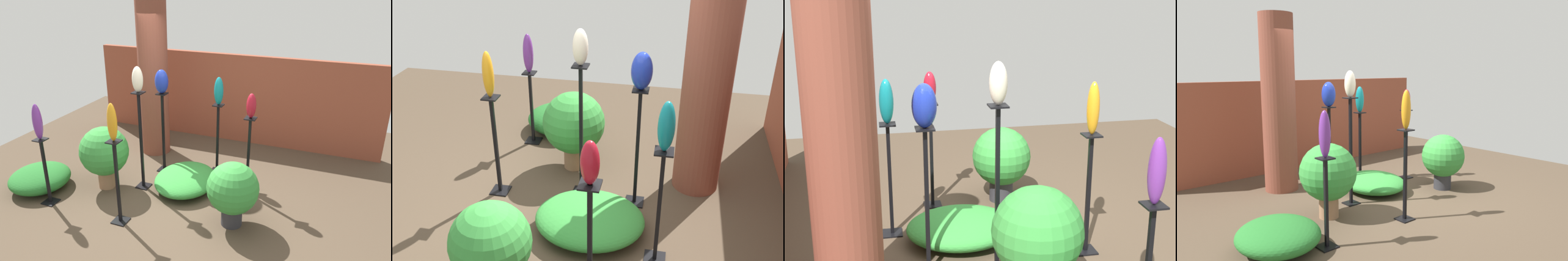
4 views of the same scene
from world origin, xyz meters
The scene contains 19 objects.
ground_plane centered at (0.00, 0.00, 0.00)m, with size 8.00×8.00×0.00m, color #4C3D2D.
brick_wall_back centered at (0.00, 2.48, 0.85)m, with size 5.60×0.12×1.71m, color brown.
brick_pillar centered at (-1.11, 1.43, 1.38)m, with size 0.52×0.52×2.76m, color brown.
pedestal_ruby centered at (0.86, 0.57, 0.56)m, with size 0.20×0.20×1.22m.
pedestal_cobalt centered at (-0.61, 0.78, 0.62)m, with size 0.20×0.20×1.35m.
pedestal_amber centered at (-0.52, -0.75, 0.54)m, with size 0.20×0.20×1.18m.
pedestal_violet centered at (-1.71, -0.73, 0.45)m, with size 0.20×0.20×1.00m.
pedestal_ivory centered at (-0.68, 0.17, 0.71)m, with size 0.20×0.20×1.53m.
pedestal_teal centered at (0.23, 1.06, 0.54)m, with size 0.20×0.20×1.18m.
art_vase_ruby centered at (0.86, 0.57, 1.39)m, with size 0.14×0.14×0.35m, color maroon.
art_vase_cobalt centered at (-0.61, 0.78, 1.54)m, with size 0.21×0.21×0.38m, color #192D9E.
art_vase_amber centered at (-0.52, -0.75, 1.42)m, with size 0.13×0.11×0.49m, color orange.
art_vase_violet centered at (-1.71, -0.73, 1.25)m, with size 0.12×0.13×0.50m, color #6B2D8C.
art_vase_ivory centered at (-0.68, 0.17, 1.72)m, with size 0.16×0.15×0.37m, color beige.
art_vase_teal centered at (0.23, 1.06, 1.40)m, with size 0.15×0.14×0.44m, color #0F727A.
potted_plant_mid_right centered at (0.88, -0.25, 0.52)m, with size 0.68×0.68×0.88m.
potted_plant_back_center centered at (-1.21, -0.04, 0.59)m, with size 0.74×0.74×0.98m.
foliage_bed_east centered at (-2.14, -0.45, 0.17)m, with size 0.90×0.94×0.33m, color #236B28.
foliage_bed_west centered at (-0.06, 0.38, 0.14)m, with size 0.93×1.11×0.28m, color #338C38.
Camera 4 is at (-3.91, -3.99, 1.93)m, focal length 35.00 mm.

